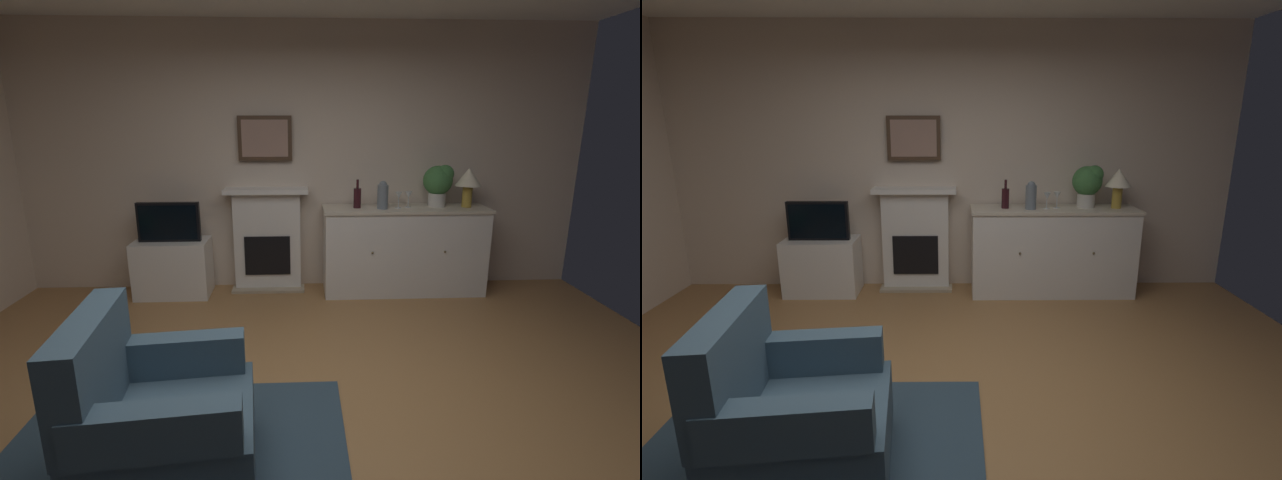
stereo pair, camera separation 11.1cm
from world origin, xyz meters
TOP-DOWN VIEW (x-y plane):
  - ground_plane at (0.00, 0.00)m, footprint 5.96×5.11m
  - wall_rear at (0.00, 2.52)m, footprint 5.96×0.06m
  - area_rug at (-0.75, -0.38)m, footprint 1.91×1.74m
  - fireplace_unit at (-0.38, 2.40)m, footprint 0.87×0.30m
  - framed_picture at (-0.38, 2.44)m, footprint 0.55×0.04m
  - sideboard_cabinet at (1.05, 2.22)m, footprint 1.70×0.49m
  - table_lamp at (1.68, 2.22)m, footprint 0.26×0.26m
  - wine_bottle at (0.55, 2.23)m, footprint 0.08×0.08m
  - wine_glass_left at (0.97, 2.19)m, footprint 0.07×0.07m
  - wine_glass_center at (1.08, 2.23)m, footprint 0.07×0.07m
  - vase_decorative at (0.80, 2.17)m, footprint 0.11×0.11m
  - tv_cabinet at (-1.36, 2.23)m, footprint 0.75×0.42m
  - tv_set at (-1.36, 2.21)m, footprint 0.62×0.07m
  - potted_plant_small at (1.39, 2.26)m, footprint 0.30×0.30m
  - armchair at (-0.75, -0.35)m, footprint 0.88×0.85m

SIDE VIEW (x-z plane):
  - ground_plane at x=0.00m, z-range -0.10..0.00m
  - area_rug at x=-0.75m, z-range 0.00..0.02m
  - tv_cabinet at x=-1.36m, z-range 0.00..0.59m
  - armchair at x=-0.75m, z-range -0.08..0.84m
  - sideboard_cabinet at x=1.05m, z-range 0.00..0.91m
  - fireplace_unit at x=-0.38m, z-range 0.00..1.10m
  - tv_set at x=-1.36m, z-range 0.59..0.99m
  - wine_bottle at x=0.55m, z-range 0.88..1.17m
  - wine_glass_left at x=0.97m, z-range 0.95..1.12m
  - wine_glass_center at x=1.08m, z-range 0.95..1.12m
  - vase_decorative at x=0.80m, z-range 0.91..1.19m
  - potted_plant_small at x=1.39m, z-range 0.96..1.39m
  - table_lamp at x=1.68m, z-range 0.99..1.39m
  - wall_rear at x=0.00m, z-range 0.00..2.74m
  - framed_picture at x=-0.38m, z-range 1.38..1.83m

